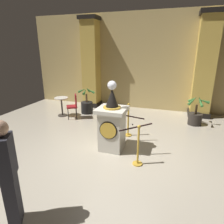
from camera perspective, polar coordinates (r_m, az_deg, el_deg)
name	(u,v)px	position (r m, az deg, el deg)	size (l,w,h in m)	color
ground_plane	(112,156)	(5.21, 0.05, -12.61)	(10.83, 10.83, 0.00)	#B2A893
back_wall	(145,62)	(8.99, 9.54, 14.12)	(10.83, 0.16, 4.16)	tan
pedestal_clock	(112,124)	(5.23, -0.02, -3.49)	(0.76, 0.76, 1.89)	beige
stanchion_near	(138,151)	(4.72, 7.59, -11.26)	(0.24, 0.24, 1.02)	gold
stanchion_far	(128,124)	(6.18, 4.73, -3.63)	(0.24, 0.24, 1.07)	gold
velvet_rope	(133,121)	(5.28, 6.10, -2.78)	(1.09, 1.11, 0.22)	black
column_left	(91,64)	(9.31, -6.10, 13.79)	(0.82, 0.82, 4.00)	black
column_right	(205,67)	(8.55, 25.51, 11.83)	(0.87, 0.87, 4.00)	black
potted_palm_left	(87,106)	(8.44, -7.36, 1.87)	(0.76, 0.74, 1.13)	black
potted_palm_right	(195,116)	(7.70, 23.19, -1.01)	(0.75, 0.72, 1.09)	#2D2823
bystander_guest	(8,172)	(3.38, -28.20, -15.10)	(0.38, 0.42, 1.73)	#26262D
cafe_table	(62,104)	(8.24, -14.50, 2.22)	(0.55, 0.55, 0.77)	#332D28
cafe_chair_red	(74,104)	(7.82, -11.16, 2.24)	(0.55, 0.55, 0.96)	black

